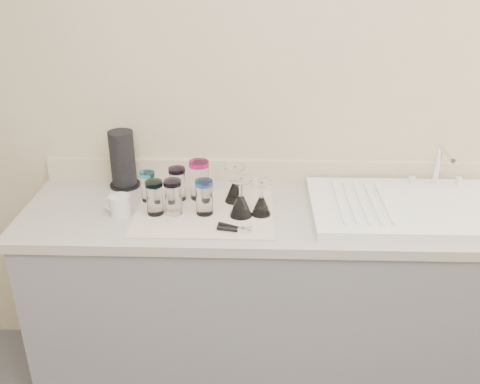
{
  "coord_description": "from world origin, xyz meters",
  "views": [
    {
      "loc": [
        -0.09,
        -0.74,
        1.89
      ],
      "look_at": [
        -0.15,
        1.15,
        1.0
      ],
      "focal_mm": 40.0,
      "sensor_mm": 36.0,
      "label": 1
    }
  ],
  "objects_px": {
    "tumbler_lavender": "(204,197)",
    "tumbler_magenta": "(155,197)",
    "tumbler_cyan": "(178,184)",
    "tumbler_purple": "(200,180)",
    "sink_unit": "(414,207)",
    "white_mug": "(120,205)",
    "tumbler_blue": "(173,197)",
    "paper_towel_roll": "(123,160)",
    "can_opener": "(235,229)",
    "tumbler_teal": "(148,186)",
    "goblet_back_left": "(235,189)",
    "goblet_front_left": "(241,203)",
    "goblet_front_right": "(261,203)"
  },
  "relations": [
    {
      "from": "tumbler_lavender",
      "to": "tumbler_magenta",
      "type": "bearing_deg",
      "value": -178.16
    },
    {
      "from": "tumbler_cyan",
      "to": "tumbler_purple",
      "type": "xyz_separation_m",
      "value": [
        0.09,
        0.01,
        0.01
      ]
    },
    {
      "from": "sink_unit",
      "to": "white_mug",
      "type": "distance_m",
      "value": 1.18
    },
    {
      "from": "tumbler_blue",
      "to": "paper_towel_roll",
      "type": "relative_size",
      "value": 0.56
    },
    {
      "from": "tumbler_purple",
      "to": "tumbler_lavender",
      "type": "distance_m",
      "value": 0.15
    },
    {
      "from": "tumbler_lavender",
      "to": "can_opener",
      "type": "xyz_separation_m",
      "value": [
        0.13,
        -0.14,
        -0.06
      ]
    },
    {
      "from": "tumbler_purple",
      "to": "tumbler_blue",
      "type": "xyz_separation_m",
      "value": [
        -0.09,
        -0.14,
        -0.01
      ]
    },
    {
      "from": "tumbler_teal",
      "to": "white_mug",
      "type": "relative_size",
      "value": 1.03
    },
    {
      "from": "goblet_back_left",
      "to": "can_opener",
      "type": "relative_size",
      "value": 1.14
    },
    {
      "from": "paper_towel_roll",
      "to": "tumbler_teal",
      "type": "bearing_deg",
      "value": -48.73
    },
    {
      "from": "goblet_front_left",
      "to": "sink_unit",
      "type": "bearing_deg",
      "value": 6.05
    },
    {
      "from": "goblet_back_left",
      "to": "sink_unit",
      "type": "bearing_deg",
      "value": -4.45
    },
    {
      "from": "tumbler_teal",
      "to": "tumbler_purple",
      "type": "distance_m",
      "value": 0.21
    },
    {
      "from": "tumbler_magenta",
      "to": "white_mug",
      "type": "bearing_deg",
      "value": -179.75
    },
    {
      "from": "goblet_front_left",
      "to": "paper_towel_roll",
      "type": "distance_m",
      "value": 0.6
    },
    {
      "from": "goblet_front_right",
      "to": "tumbler_magenta",
      "type": "bearing_deg",
      "value": -179.17
    },
    {
      "from": "sink_unit",
      "to": "goblet_front_left",
      "type": "bearing_deg",
      "value": -173.95
    },
    {
      "from": "can_opener",
      "to": "paper_towel_roll",
      "type": "xyz_separation_m",
      "value": [
        -0.5,
        0.41,
        0.11
      ]
    },
    {
      "from": "tumbler_magenta",
      "to": "paper_towel_roll",
      "type": "height_order",
      "value": "paper_towel_roll"
    },
    {
      "from": "tumbler_lavender",
      "to": "tumbler_cyan",
      "type": "bearing_deg",
      "value": 134.14
    },
    {
      "from": "tumbler_cyan",
      "to": "paper_towel_roll",
      "type": "distance_m",
      "value": 0.3
    },
    {
      "from": "goblet_front_left",
      "to": "can_opener",
      "type": "height_order",
      "value": "goblet_front_left"
    },
    {
      "from": "tumbler_blue",
      "to": "white_mug",
      "type": "bearing_deg",
      "value": -178.86
    },
    {
      "from": "tumbler_teal",
      "to": "tumbler_lavender",
      "type": "xyz_separation_m",
      "value": [
        0.24,
        -0.11,
        0.01
      ]
    },
    {
      "from": "white_mug",
      "to": "goblet_front_left",
      "type": "bearing_deg",
      "value": -0.74
    },
    {
      "from": "sink_unit",
      "to": "paper_towel_roll",
      "type": "bearing_deg",
      "value": 170.31
    },
    {
      "from": "tumbler_magenta",
      "to": "tumbler_lavender",
      "type": "distance_m",
      "value": 0.19
    },
    {
      "from": "goblet_back_left",
      "to": "goblet_front_right",
      "type": "height_order",
      "value": "goblet_back_left"
    },
    {
      "from": "tumbler_blue",
      "to": "tumbler_lavender",
      "type": "bearing_deg",
      "value": 1.22
    },
    {
      "from": "paper_towel_roll",
      "to": "tumbler_blue",
      "type": "bearing_deg",
      "value": -46.45
    },
    {
      "from": "tumbler_purple",
      "to": "paper_towel_roll",
      "type": "distance_m",
      "value": 0.37
    },
    {
      "from": "goblet_back_left",
      "to": "goblet_front_left",
      "type": "xyz_separation_m",
      "value": [
        0.03,
        -0.13,
        0.0
      ]
    },
    {
      "from": "tumbler_cyan",
      "to": "tumbler_magenta",
      "type": "bearing_deg",
      "value": -118.45
    },
    {
      "from": "sink_unit",
      "to": "tumbler_lavender",
      "type": "distance_m",
      "value": 0.84
    },
    {
      "from": "goblet_front_right",
      "to": "sink_unit",
      "type": "bearing_deg",
      "value": 5.64
    },
    {
      "from": "sink_unit",
      "to": "goblet_front_right",
      "type": "relative_size",
      "value": 5.85
    },
    {
      "from": "sink_unit",
      "to": "goblet_front_right",
      "type": "height_order",
      "value": "sink_unit"
    },
    {
      "from": "tumbler_lavender",
      "to": "goblet_front_right",
      "type": "distance_m",
      "value": 0.23
    },
    {
      "from": "tumbler_teal",
      "to": "goblet_front_left",
      "type": "bearing_deg",
      "value": -18.05
    },
    {
      "from": "sink_unit",
      "to": "goblet_back_left",
      "type": "xyz_separation_m",
      "value": [
        -0.72,
        0.06,
        0.04
      ]
    },
    {
      "from": "sink_unit",
      "to": "tumbler_teal",
      "type": "bearing_deg",
      "value": 177.22
    },
    {
      "from": "tumbler_magenta",
      "to": "paper_towel_roll",
      "type": "relative_size",
      "value": 0.55
    },
    {
      "from": "tumbler_magenta",
      "to": "white_mug",
      "type": "xyz_separation_m",
      "value": [
        -0.14,
        -0.0,
        -0.04
      ]
    },
    {
      "from": "tumbler_purple",
      "to": "goblet_back_left",
      "type": "xyz_separation_m",
      "value": [
        0.15,
        -0.02,
        -0.03
      ]
    },
    {
      "from": "tumbler_cyan",
      "to": "tumbler_blue",
      "type": "relative_size",
      "value": 0.99
    },
    {
      "from": "sink_unit",
      "to": "tumbler_lavender",
      "type": "relative_size",
      "value": 5.82
    },
    {
      "from": "tumbler_cyan",
      "to": "goblet_front_right",
      "type": "bearing_deg",
      "value": -20.07
    },
    {
      "from": "tumbler_purple",
      "to": "goblet_front_left",
      "type": "bearing_deg",
      "value": -41.19
    },
    {
      "from": "sink_unit",
      "to": "tumbler_blue",
      "type": "distance_m",
      "value": 0.96
    },
    {
      "from": "tumbler_cyan",
      "to": "tumbler_magenta",
      "type": "height_order",
      "value": "same"
    }
  ]
}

